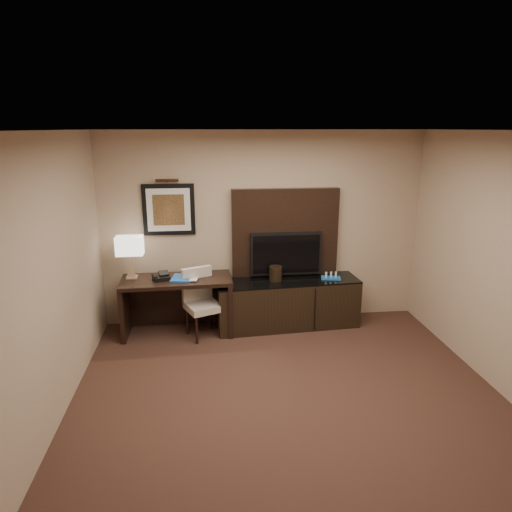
{
  "coord_description": "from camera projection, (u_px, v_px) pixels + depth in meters",
  "views": [
    {
      "loc": [
        -0.81,
        -3.74,
        2.72
      ],
      "look_at": [
        -0.18,
        1.8,
        1.15
      ],
      "focal_mm": 32.0,
      "sensor_mm": 36.0,
      "label": 1
    }
  ],
  "objects": [
    {
      "name": "tv_wall_panel",
      "position": [
        285.0,
        235.0,
        6.42
      ],
      "size": [
        1.5,
        0.12,
        1.3
      ],
      "primitive_type": "cube",
      "color": "black",
      "rests_on": "wall_back"
    },
    {
      "name": "picture_light",
      "position": [
        167.0,
        180.0,
        6.04
      ],
      "size": [
        0.04,
        0.04,
        0.3
      ],
      "primitive_type": "cylinder",
      "color": "#432715",
      "rests_on": "wall_back"
    },
    {
      "name": "table_lamp",
      "position": [
        131.0,
        259.0,
        6.04
      ],
      "size": [
        0.33,
        0.2,
        0.52
      ],
      "primitive_type": null,
      "rotation": [
        0.0,
        0.0,
        -0.06
      ],
      "color": "tan",
      "rests_on": "desk"
    },
    {
      "name": "minibar_tray",
      "position": [
        331.0,
        275.0,
        6.38
      ],
      "size": [
        0.29,
        0.21,
        0.1
      ],
      "primitive_type": null,
      "rotation": [
        0.0,
        0.0,
        -0.23
      ],
      "color": "#1A5EAA",
      "rests_on": "credenza"
    },
    {
      "name": "artwork",
      "position": [
        169.0,
        210.0,
        6.18
      ],
      "size": [
        0.7,
        0.04,
        0.7
      ],
      "primitive_type": "cube",
      "color": "black",
      "rests_on": "wall_back"
    },
    {
      "name": "floor",
      "position": [
        296.0,
        420.0,
        4.4
      ],
      "size": [
        4.5,
        5.0,
        0.01
      ],
      "primitive_type": "cube",
      "color": "#361F18",
      "rests_on": "ground"
    },
    {
      "name": "wall_left",
      "position": [
        34.0,
        299.0,
        3.79
      ],
      "size": [
        0.01,
        5.0,
        2.7
      ],
      "primitive_type": "cube",
      "color": "tan",
      "rests_on": "floor"
    },
    {
      "name": "ceiling",
      "position": [
        304.0,
        130.0,
        3.67
      ],
      "size": [
        4.5,
        5.0,
        0.01
      ],
      "primitive_type": "cube",
      "color": "silver",
      "rests_on": "wall_back"
    },
    {
      "name": "credenza",
      "position": [
        288.0,
        303.0,
        6.42
      ],
      "size": [
        2.01,
        0.69,
        0.68
      ],
      "primitive_type": "cube",
      "rotation": [
        0.0,
        0.0,
        0.07
      ],
      "color": "black",
      "rests_on": "floor"
    },
    {
      "name": "ice_bucket",
      "position": [
        276.0,
        273.0,
        6.29
      ],
      "size": [
        0.22,
        0.22,
        0.2
      ],
      "primitive_type": "cylinder",
      "rotation": [
        0.0,
        0.0,
        0.21
      ],
      "color": "black",
      "rests_on": "credenza"
    },
    {
      "name": "desk_phone",
      "position": [
        161.0,
        276.0,
        6.01
      ],
      "size": [
        0.25,
        0.24,
        0.1
      ],
      "primitive_type": null,
      "rotation": [
        0.0,
        0.0,
        0.32
      ],
      "color": "black",
      "rests_on": "desk"
    },
    {
      "name": "blue_folder",
      "position": [
        181.0,
        278.0,
        6.07
      ],
      "size": [
        0.3,
        0.36,
        0.02
      ],
      "primitive_type": "cube",
      "rotation": [
        0.0,
        0.0,
        -0.16
      ],
      "color": "#1A50A9",
      "rests_on": "desk"
    },
    {
      "name": "wall_back",
      "position": [
        263.0,
        229.0,
        6.43
      ],
      "size": [
        4.5,
        0.01,
        2.7
      ],
      "primitive_type": "cube",
      "color": "tan",
      "rests_on": "floor"
    },
    {
      "name": "desk",
      "position": [
        178.0,
        306.0,
        6.19
      ],
      "size": [
        1.48,
        0.68,
        0.78
      ],
      "primitive_type": "cube",
      "rotation": [
        0.0,
        0.0,
        0.03
      ],
      "color": "black",
      "rests_on": "floor"
    },
    {
      "name": "book",
      "position": [
        186.0,
        272.0,
        6.01
      ],
      "size": [
        0.16,
        0.04,
        0.21
      ],
      "primitive_type": "imported",
      "rotation": [
        0.0,
        0.0,
        -0.15
      ],
      "color": "#B7A990",
      "rests_on": "desk"
    },
    {
      "name": "tv",
      "position": [
        286.0,
        254.0,
        6.4
      ],
      "size": [
        1.0,
        0.08,
        0.6
      ],
      "primitive_type": "cube",
      "color": "black",
      "rests_on": "tv_wall_panel"
    },
    {
      "name": "desk_chair",
      "position": [
        203.0,
        306.0,
        6.06
      ],
      "size": [
        0.57,
        0.61,
        0.87
      ],
      "primitive_type": null,
      "rotation": [
        0.0,
        0.0,
        0.4
      ],
      "color": "#C1B2A1",
      "rests_on": "floor"
    }
  ]
}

